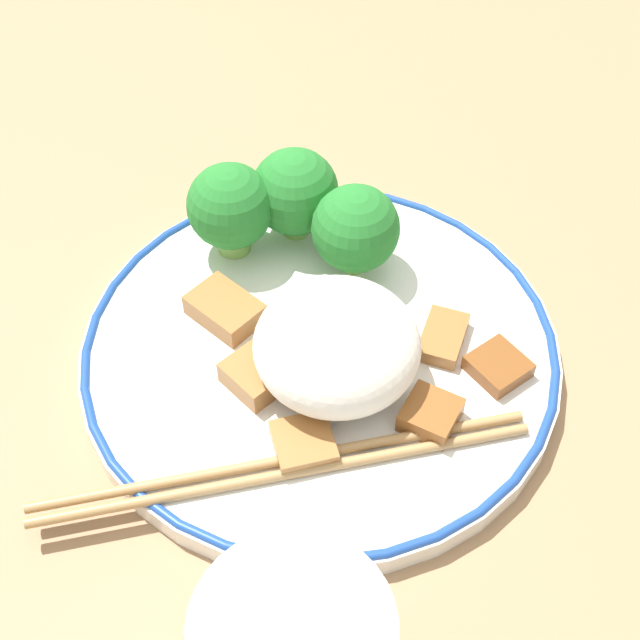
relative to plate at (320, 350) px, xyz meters
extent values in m
plane|color=#9E7A56|center=(0.00, 0.00, -0.01)|extent=(3.00, 3.00, 0.00)
cylinder|color=white|center=(0.00, 0.00, 0.00)|extent=(0.26, 0.26, 0.01)
torus|color=#1E479E|center=(0.00, 0.00, 0.00)|extent=(0.26, 0.26, 0.00)
ellipsoid|color=white|center=(-0.02, 0.01, 0.03)|extent=(0.09, 0.09, 0.05)
cylinder|color=#7FB756|center=(0.02, -0.06, 0.01)|extent=(0.01, 0.01, 0.01)
sphere|color=#267A2D|center=(0.02, -0.06, 0.04)|extent=(0.05, 0.05, 0.05)
cylinder|color=#7FB756|center=(0.07, -0.06, 0.01)|extent=(0.02, 0.02, 0.01)
sphere|color=#267A2D|center=(0.07, -0.06, 0.04)|extent=(0.05, 0.05, 0.05)
cylinder|color=#7FB756|center=(0.09, -0.02, 0.01)|extent=(0.02, 0.02, 0.01)
sphere|color=#267A2D|center=(0.09, -0.02, 0.04)|extent=(0.05, 0.05, 0.05)
cube|color=#9E6633|center=(-0.04, 0.05, 0.01)|extent=(0.04, 0.04, 0.01)
cube|color=#9E6633|center=(-0.05, -0.05, 0.01)|extent=(0.03, 0.04, 0.01)
cube|color=brown|center=(-0.07, 0.00, 0.01)|extent=(0.03, 0.03, 0.01)
cube|color=brown|center=(0.00, -0.01, 0.01)|extent=(0.02, 0.03, 0.01)
cube|color=#9E6633|center=(0.05, 0.02, 0.01)|extent=(0.04, 0.03, 0.01)
cube|color=#9E6633|center=(0.01, 0.04, 0.01)|extent=(0.03, 0.03, 0.01)
cube|color=brown|center=(-0.08, -0.05, 0.01)|extent=(0.03, 0.03, 0.01)
cylinder|color=#AD8451|center=(-0.04, 0.07, 0.01)|extent=(0.15, 0.20, 0.01)
cylinder|color=#AD8451|center=(-0.04, 0.07, 0.01)|extent=(0.15, 0.20, 0.01)
camera|label=1|loc=(-0.21, 0.23, 0.38)|focal=50.00mm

